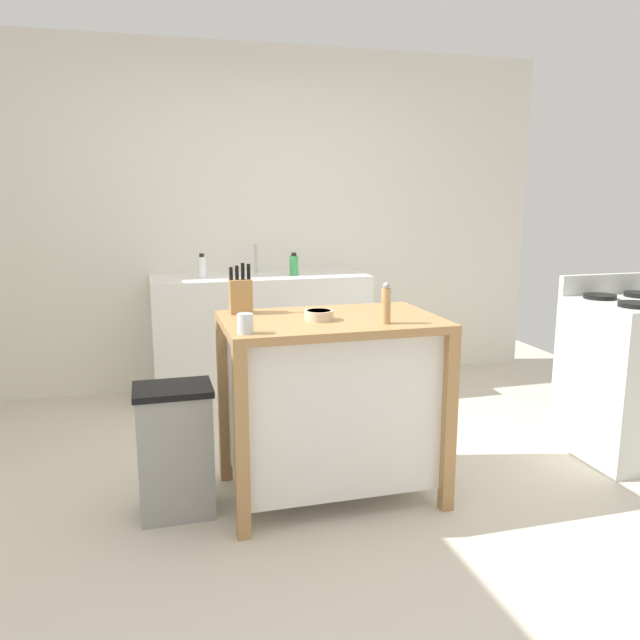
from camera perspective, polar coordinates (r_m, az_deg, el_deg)
ground_plane at (r=3.22m, az=0.50°, el=-16.50°), size 5.82×5.82×0.00m
wall_back at (r=5.02m, az=-6.52°, el=8.93°), size 4.82×0.10×2.60m
kitchen_island at (r=3.16m, az=0.97°, el=-6.98°), size 1.05×0.68×0.91m
knife_block at (r=3.19m, az=-7.18°, el=2.25°), size 0.11×0.09×0.25m
bowl_stoneware_deep at (r=3.00m, az=-0.10°, el=0.46°), size 0.14×0.14×0.05m
drinking_cup at (r=2.73m, az=-6.74°, el=-0.32°), size 0.07×0.07×0.09m
pepper_grinder at (r=2.92m, az=5.97°, el=1.43°), size 0.04×0.04×0.19m
trash_bin at (r=3.12m, az=-12.90°, el=-11.34°), size 0.36×0.28×0.63m
sink_counter at (r=4.79m, az=-5.37°, el=-1.33°), size 1.58×0.60×0.91m
sink_faucet at (r=4.84m, az=-5.79°, el=5.55°), size 0.02×0.02×0.22m
bottle_spray_cleaner at (r=4.67m, az=-2.36°, el=4.98°), size 0.06×0.06×0.17m
bottle_hand_soap at (r=4.58m, az=-10.57°, el=4.73°), size 0.06×0.06×0.18m
stove at (r=4.05m, az=26.14°, el=-4.72°), size 0.60×0.60×1.03m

